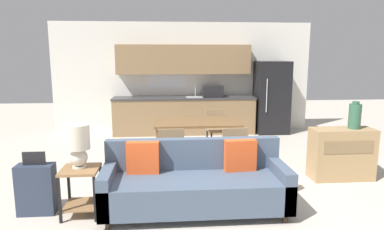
{
  "coord_description": "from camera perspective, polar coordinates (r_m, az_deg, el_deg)",
  "views": [
    {
      "loc": [
        -0.48,
        -3.95,
        1.92
      ],
      "look_at": [
        -0.04,
        1.5,
        0.95
      ],
      "focal_mm": 32.0,
      "sensor_mm": 36.0,
      "label": 1
    }
  ],
  "objects": [
    {
      "name": "ground_plane",
      "position": [
        4.42,
        2.11,
        -15.72
      ],
      "size": [
        20.0,
        20.0,
        0.0
      ],
      "primitive_type": "plane",
      "color": "beige"
    },
    {
      "name": "wall_back",
      "position": [
        8.61,
        -1.49,
        6.29
      ],
      "size": [
        6.4,
        0.07,
        2.7
      ],
      "color": "silver",
      "rests_on": "ground_plane"
    },
    {
      "name": "kitchen_counter",
      "position": [
        8.36,
        -1.25,
        2.67
      ],
      "size": [
        3.44,
        0.65,
        2.15
      ],
      "color": "#8E704C",
      "rests_on": "ground_plane"
    },
    {
      "name": "refrigerator",
      "position": [
        8.65,
        13.09,
        2.89
      ],
      "size": [
        0.77,
        0.73,
        1.76
      ],
      "color": "black",
      "rests_on": "ground_plane"
    },
    {
      "name": "dining_table",
      "position": [
        6.1,
        0.81,
        -1.6
      ],
      "size": [
        1.51,
        0.89,
        0.75
      ],
      "color": "brown",
      "rests_on": "ground_plane"
    },
    {
      "name": "couch",
      "position": [
        4.31,
        0.47,
        -11.35
      ],
      "size": [
        2.23,
        0.8,
        0.86
      ],
      "color": "#3D2D1E",
      "rests_on": "ground_plane"
    },
    {
      "name": "side_table",
      "position": [
        4.39,
        -18.03,
        -10.88
      ],
      "size": [
        0.44,
        0.44,
        0.58
      ],
      "color": "olive",
      "rests_on": "ground_plane"
    },
    {
      "name": "table_lamp",
      "position": [
        4.28,
        -18.48,
        -4.47
      ],
      "size": [
        0.28,
        0.28,
        0.53
      ],
      "color": "silver",
      "rests_on": "side_table"
    },
    {
      "name": "credenza",
      "position": [
        5.82,
        23.65,
        -5.94
      ],
      "size": [
        0.95,
        0.4,
        0.8
      ],
      "color": "tan",
      "rests_on": "ground_plane"
    },
    {
      "name": "vase",
      "position": [
        5.79,
        25.5,
        -0.14
      ],
      "size": [
        0.18,
        0.18,
        0.42
      ],
      "color": "#336047",
      "rests_on": "credenza"
    },
    {
      "name": "dining_chair_near_right",
      "position": [
        5.43,
        6.79,
        -5.47
      ],
      "size": [
        0.45,
        0.45,
        0.82
      ],
      "rotation": [
        0.0,
        0.0,
        3.21
      ],
      "color": "#997A56",
      "rests_on": "ground_plane"
    },
    {
      "name": "dining_chair_near_left",
      "position": [
        5.34,
        -3.55,
        -5.69
      ],
      "size": [
        0.43,
        0.43,
        0.82
      ],
      "rotation": [
        0.0,
        0.0,
        3.17
      ],
      "color": "#997A56",
      "rests_on": "ground_plane"
    },
    {
      "name": "dining_chair_far_right",
      "position": [
        6.93,
        4.12,
        -2.01
      ],
      "size": [
        0.47,
        0.47,
        0.82
      ],
      "rotation": [
        0.0,
        0.0,
        0.13
      ],
      "color": "#997A56",
      "rests_on": "ground_plane"
    },
    {
      "name": "suitcase",
      "position": [
        4.64,
        -24.49,
        -11.11
      ],
      "size": [
        0.44,
        0.22,
        0.78
      ],
      "color": "#2D384C",
      "rests_on": "ground_plane"
    }
  ]
}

